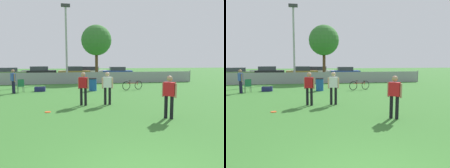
# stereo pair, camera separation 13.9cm
# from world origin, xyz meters

# --- Properties ---
(fence_backline) EXTENTS (22.19, 0.07, 1.21)m
(fence_backline) POSITION_xyz_m (0.00, 18.00, 0.55)
(fence_backline) COLOR gray
(fence_backline) RESTS_ON ground_plane
(light_pole) EXTENTS (0.90, 0.36, 7.86)m
(light_pole) POSITION_xyz_m (-1.81, 19.64, 4.68)
(light_pole) COLOR #9E9EA3
(light_pole) RESTS_ON ground_plane
(tree_near_pole) EXTENTS (3.27, 3.27, 6.06)m
(tree_near_pole) POSITION_xyz_m (1.36, 20.51, 4.39)
(tree_near_pole) COLOR #4C331E
(tree_near_pole) RESTS_ON ground_plane
(player_receiver_white) EXTENTS (0.57, 0.28, 1.65)m
(player_receiver_white) POSITION_xyz_m (0.47, 7.42, 0.96)
(player_receiver_white) COLOR black
(player_receiver_white) RESTS_ON ground_plane
(player_defender_red) EXTENTS (0.52, 0.38, 1.65)m
(player_defender_red) POSITION_xyz_m (-0.74, 7.45, 0.96)
(player_defender_red) COLOR black
(player_defender_red) RESTS_ON ground_plane
(player_thrower_red) EXTENTS (0.45, 0.44, 1.65)m
(player_thrower_red) POSITION_xyz_m (2.37, 4.39, 0.96)
(player_thrower_red) COLOR black
(player_thrower_red) RESTS_ON ground_plane
(spectator_in_blue) EXTENTS (0.41, 0.47, 1.63)m
(spectator_in_blue) POSITION_xyz_m (-5.21, 12.35, 0.94)
(spectator_in_blue) COLOR #191933
(spectator_in_blue) RESTS_ON ground_plane
(frisbee_disc) EXTENTS (0.26, 0.26, 0.03)m
(frisbee_disc) POSITION_xyz_m (-2.33, 6.26, 0.01)
(frisbee_disc) COLOR #E5591E
(frisbee_disc) RESTS_ON ground_plane
(folding_chair_sideline) EXTENTS (0.55, 0.55, 0.93)m
(folding_chair_sideline) POSITION_xyz_m (-4.83, 12.71, 0.53)
(folding_chair_sideline) COLOR #333338
(folding_chair_sideline) RESTS_ON ground_plane
(bicycle_sideline) EXTENTS (1.70, 0.58, 0.72)m
(bicycle_sideline) POSITION_xyz_m (3.25, 12.70, 0.35)
(bicycle_sideline) COLOR black
(bicycle_sideline) RESTS_ON ground_plane
(trash_bin) EXTENTS (0.59, 0.59, 0.95)m
(trash_bin) POSITION_xyz_m (0.22, 12.74, 0.48)
(trash_bin) COLOR #194C99
(trash_bin) RESTS_ON ground_plane
(gear_bag_sideline) EXTENTS (0.73, 0.40, 0.35)m
(gear_bag_sideline) POSITION_xyz_m (-3.59, 13.07, 0.17)
(gear_bag_sideline) COLOR navy
(gear_bag_sideline) RESTS_ON ground_plane
(parked_car_olive) EXTENTS (4.57, 2.52, 1.35)m
(parked_car_olive) POSITION_xyz_m (-9.27, 26.19, 0.67)
(parked_car_olive) COLOR black
(parked_car_olive) RESTS_ON ground_plane
(parked_car_dark) EXTENTS (4.65, 2.34, 1.45)m
(parked_car_dark) POSITION_xyz_m (-5.73, 28.02, 0.69)
(parked_car_dark) COLOR black
(parked_car_dark) RESTS_ON ground_plane
(parked_car_tan) EXTENTS (4.03, 1.85, 1.49)m
(parked_car_tan) POSITION_xyz_m (-1.01, 25.72, 0.72)
(parked_car_tan) COLOR black
(parked_car_tan) RESTS_ON ground_plane
(parked_car_white) EXTENTS (4.64, 2.52, 1.40)m
(parked_car_white) POSITION_xyz_m (1.32, 27.78, 0.68)
(parked_car_white) COLOR black
(parked_car_white) RESTS_ON ground_plane
(parked_car_blue) EXTENTS (4.12, 2.00, 1.38)m
(parked_car_blue) POSITION_xyz_m (4.88, 26.43, 0.67)
(parked_car_blue) COLOR black
(parked_car_blue) RESTS_ON ground_plane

